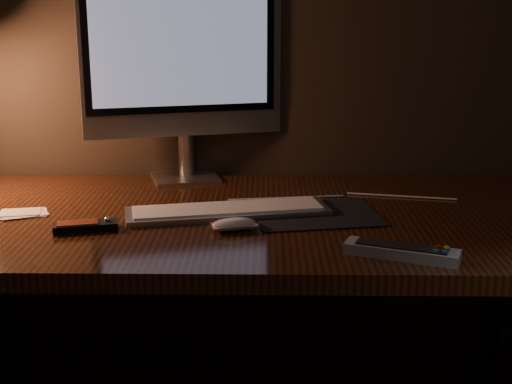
{
  "coord_description": "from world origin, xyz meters",
  "views": [
    {
      "loc": [
        0.05,
        0.29,
        1.22
      ],
      "look_at": [
        0.03,
        1.73,
        0.83
      ],
      "focal_mm": 50.0,
      "sensor_mm": 36.0,
      "label": 1
    }
  ],
  "objects_px": {
    "desk": "(246,256)",
    "tv_remote": "(402,251)",
    "media_remote": "(86,226)",
    "monitor": "(182,57)",
    "keyboard": "(228,210)",
    "mouse": "(234,226)"
  },
  "relations": [
    {
      "from": "desk",
      "to": "tv_remote",
      "type": "height_order",
      "value": "tv_remote"
    },
    {
      "from": "monitor",
      "to": "keyboard",
      "type": "relative_size",
      "value": 1.21
    },
    {
      "from": "keyboard",
      "to": "tv_remote",
      "type": "distance_m",
      "value": 0.45
    },
    {
      "from": "mouse",
      "to": "media_remote",
      "type": "height_order",
      "value": "media_remote"
    },
    {
      "from": "keyboard",
      "to": "media_remote",
      "type": "xyz_separation_m",
      "value": [
        -0.3,
        -0.12,
        0.0
      ]
    },
    {
      "from": "desk",
      "to": "keyboard",
      "type": "distance_m",
      "value": 0.16
    },
    {
      "from": "desk",
      "to": "tv_remote",
      "type": "distance_m",
      "value": 0.49
    },
    {
      "from": "mouse",
      "to": "tv_remote",
      "type": "height_order",
      "value": "tv_remote"
    },
    {
      "from": "media_remote",
      "to": "tv_remote",
      "type": "relative_size",
      "value": 0.65
    },
    {
      "from": "desk",
      "to": "media_remote",
      "type": "height_order",
      "value": "media_remote"
    },
    {
      "from": "tv_remote",
      "to": "desk",
      "type": "bearing_deg",
      "value": 152.7
    },
    {
      "from": "desk",
      "to": "keyboard",
      "type": "xyz_separation_m",
      "value": [
        -0.04,
        -0.07,
        0.14
      ]
    },
    {
      "from": "desk",
      "to": "monitor",
      "type": "bearing_deg",
      "value": 123.83
    },
    {
      "from": "desk",
      "to": "media_remote",
      "type": "distance_m",
      "value": 0.41
    },
    {
      "from": "media_remote",
      "to": "mouse",
      "type": "bearing_deg",
      "value": -13.56
    },
    {
      "from": "monitor",
      "to": "tv_remote",
      "type": "height_order",
      "value": "monitor"
    },
    {
      "from": "monitor",
      "to": "mouse",
      "type": "distance_m",
      "value": 0.57
    },
    {
      "from": "tv_remote",
      "to": "media_remote",
      "type": "bearing_deg",
      "value": -172.41
    },
    {
      "from": "media_remote",
      "to": "tv_remote",
      "type": "height_order",
      "value": "tv_remote"
    },
    {
      "from": "desk",
      "to": "keyboard",
      "type": "relative_size",
      "value": 3.46
    },
    {
      "from": "desk",
      "to": "monitor",
      "type": "xyz_separation_m",
      "value": [
        -0.17,
        0.26,
        0.46
      ]
    },
    {
      "from": "keyboard",
      "to": "media_remote",
      "type": "height_order",
      "value": "media_remote"
    }
  ]
}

